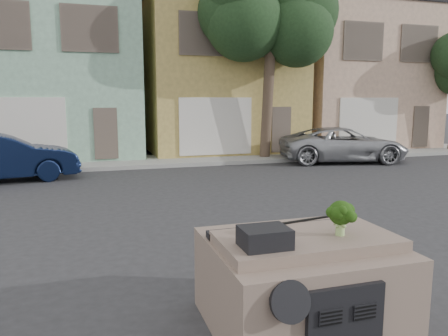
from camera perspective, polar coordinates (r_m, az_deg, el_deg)
name	(u,v)px	position (r m, az deg, el deg)	size (l,w,h in m)	color
ground_plane	(222,244)	(7.96, -0.30, -9.89)	(120.00, 120.00, 0.00)	#303033
sidewalk	(146,161)	(18.01, -10.13, 0.85)	(40.00, 3.00, 0.15)	gray
townhouse_mint	(55,73)	(21.78, -21.15, 11.54)	(7.20, 8.20, 7.55)	#8AB799
townhouse_tan	(213,75)	(22.60, -1.40, 12.01)	(7.20, 8.20, 7.55)	tan
townhouse_beige	(343,77)	(25.70, 15.23, 11.34)	(7.20, 8.20, 7.55)	tan
navy_sedan	(2,182)	(15.47, -27.06, -1.60)	(1.62, 4.65, 1.53)	black
silver_pickup	(343,162)	(18.81, 15.25, 0.78)	(2.38, 5.17, 1.44)	#A2A4A9
tree_near	(268,58)	(18.54, 5.79, 14.11)	(4.40, 4.00, 8.50)	#1C351A
car_dashboard	(299,279)	(5.16, 9.81, -14.16)	(2.00, 1.80, 1.12)	#7B6658
instrument_hump	(265,237)	(4.39, 5.32, -9.00)	(0.48, 0.38, 0.20)	black
wiper_arm	(307,220)	(5.41, 10.79, -6.66)	(0.70, 0.03, 0.02)	black
broccoli	(341,218)	(4.88, 14.99, -6.28)	(0.32, 0.32, 0.39)	#18340B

